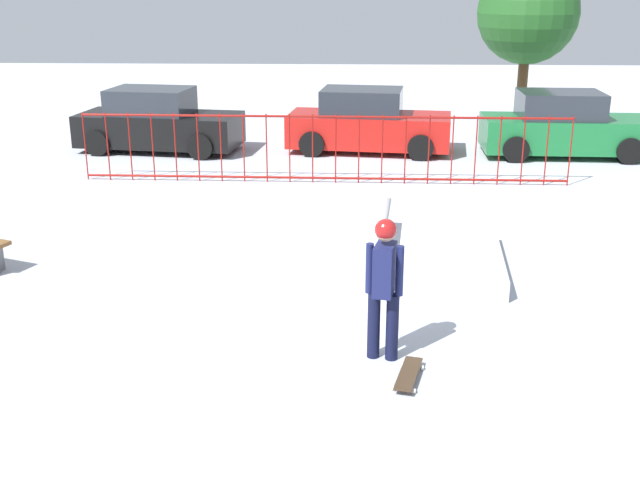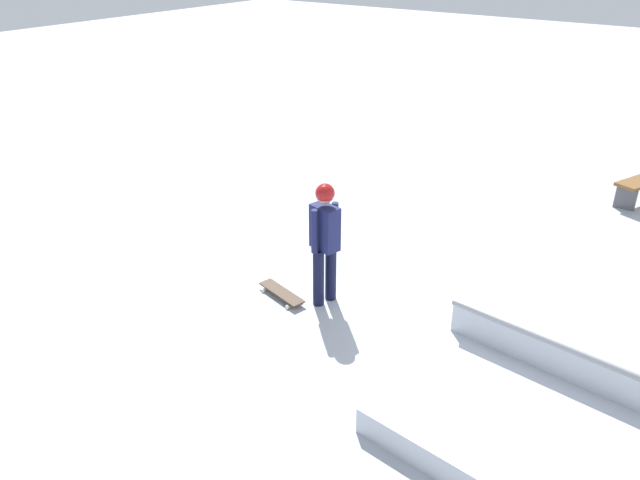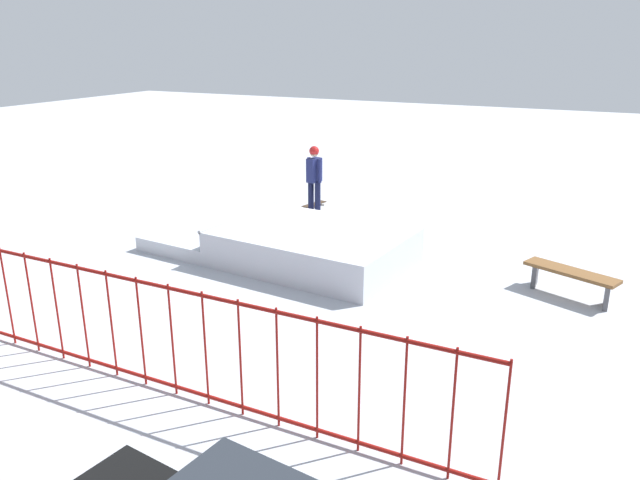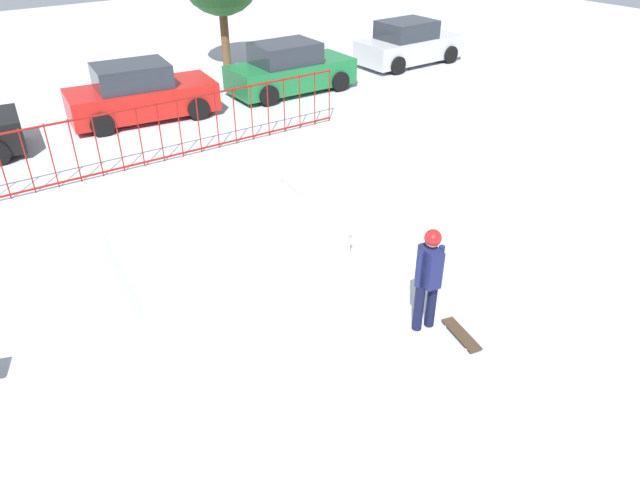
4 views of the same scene
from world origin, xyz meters
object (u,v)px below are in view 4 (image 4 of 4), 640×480
Objects in this scene: skate_ramp at (249,242)px; parked_car_silver at (409,44)px; skater at (429,273)px; skateboard at (461,334)px; parked_car_red at (140,94)px; parked_car_green at (290,70)px.

parked_car_silver is (11.69, 8.28, 0.41)m from skate_ramp.
skater reaches higher than skate_ramp.
skater is 1.11m from skateboard.
parked_car_red is at bearing -165.04° from skateboard.
skater reaches higher than parked_car_silver.
skate_ramp is 8.39m from parked_car_red.
skater reaches higher than parked_car_red.
parked_car_silver is at bearing 5.11° from parked_car_green.
skate_ramp is 10.05m from parked_car_green.
parked_car_green is (4.90, -0.34, 0.00)m from parked_car_red.
parked_car_red is at bearing -179.93° from parked_car_silver.
parked_car_red is 4.92m from parked_car_green.
skateboard is (0.27, -0.54, -0.93)m from skater.
parked_car_silver is at bearing 6.91° from parked_car_red.
parked_car_red and parked_car_green have the same top height.
skater is 0.42× the size of parked_car_green.
skate_ramp is at bearing -91.40° from parked_car_red.
skater is 0.40× the size of parked_car_red.
parked_car_red is 10.47m from parked_car_silver.
parked_car_silver is (10.53, 11.56, -0.28)m from skater.
skate_ramp is at bearing -125.81° from parked_car_green.
skateboard is 0.19× the size of parked_car_red.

